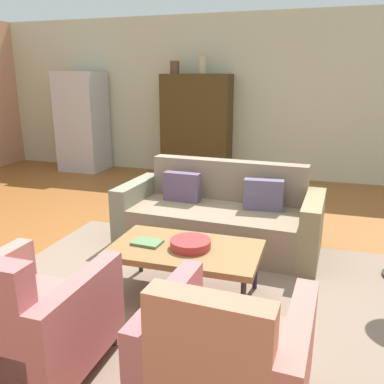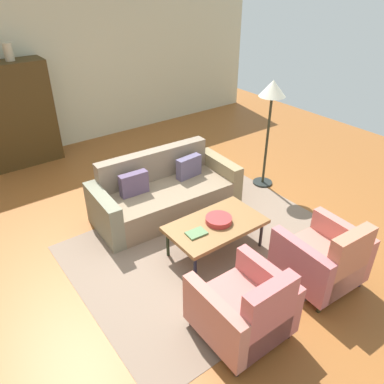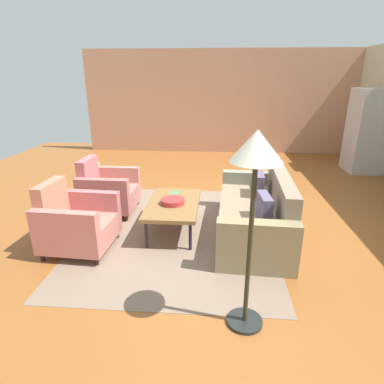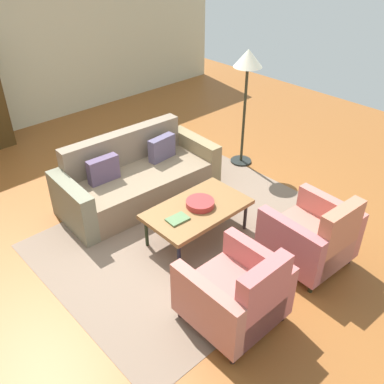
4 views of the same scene
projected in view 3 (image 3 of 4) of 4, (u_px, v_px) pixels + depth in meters
name	position (u px, v px, depth m)	size (l,w,h in m)	color
ground_plane	(218.00, 219.00, 4.90)	(11.47, 11.47, 0.00)	brown
wall_left	(219.00, 102.00, 8.90)	(0.12, 7.57, 2.80)	tan
area_rug	(177.00, 230.00, 4.55)	(3.40, 2.60, 0.01)	#7F6958
couch	(259.00, 214.00, 4.36)	(2.14, 1.01, 0.86)	#846F56
coffee_table	(173.00, 205.00, 4.42)	(1.20, 0.70, 0.43)	black
armchair_left	(106.00, 191.00, 5.08)	(0.81, 0.81, 0.88)	black
armchair_right	(75.00, 224.00, 3.96)	(0.84, 0.84, 0.88)	#2F2520
fruit_bowl	(173.00, 201.00, 4.35)	(0.33, 0.33, 0.07)	#AA302F
book_stack	(174.00, 194.00, 4.70)	(0.24, 0.18, 0.02)	#527447
refrigerator	(367.00, 131.00, 7.12)	(0.80, 0.73, 1.85)	#B7BABF
floor_lamp	(255.00, 167.00, 2.35)	(0.40, 0.40, 1.72)	black
dog	(92.00, 171.00, 6.28)	(0.71, 0.28, 0.48)	beige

